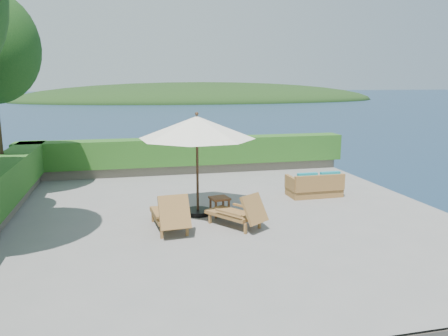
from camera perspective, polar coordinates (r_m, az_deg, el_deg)
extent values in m
plane|color=gray|center=(11.61, -0.54, -6.14)|extent=(12.00, 12.00, 0.00)
cube|color=#5C5449|center=(12.16, -0.53, -13.14)|extent=(12.00, 12.00, 3.00)
plane|color=#14223F|center=(12.83, -0.52, -19.05)|extent=(600.00, 600.00, 0.00)
ellipsoid|color=black|center=(153.42, -2.91, 8.80)|extent=(126.00, 57.60, 12.60)
cube|color=gray|center=(16.91, -4.70, -0.02)|extent=(12.00, 0.60, 0.36)
cube|color=#194D16|center=(16.79, -4.74, 2.22)|extent=(12.40, 0.90, 1.00)
cylinder|color=black|center=(11.70, -3.43, -5.74)|extent=(0.90, 0.90, 0.11)
cylinder|color=#362213|center=(11.40, -3.50, 0.26)|extent=(0.08, 0.08, 2.61)
cone|color=#EEE5CF|center=(11.25, -3.56, 5.33)|extent=(3.72, 3.72, 0.57)
sphere|color=#362213|center=(11.22, -3.59, 7.08)|extent=(0.12, 0.12, 0.09)
cube|color=#9B6438|center=(9.99, -8.15, -8.38)|extent=(0.07, 0.07, 0.27)
cube|color=#9B6438|center=(10.09, -4.84, -8.09)|extent=(0.07, 0.07, 0.27)
cube|color=#9B6438|center=(11.16, -9.29, -6.29)|extent=(0.07, 0.07, 0.27)
cube|color=#9B6438|center=(11.26, -6.33, -6.06)|extent=(0.07, 0.07, 0.27)
cube|color=#9B6438|center=(10.66, -7.31, -6.07)|extent=(0.80, 1.41, 0.09)
cube|color=#9B6438|center=(9.84, -6.49, -5.75)|extent=(0.73, 0.50, 0.73)
cube|color=#9B6438|center=(10.36, -9.05, -5.73)|extent=(0.14, 0.89, 0.05)
cube|color=#9B6438|center=(10.49, -5.20, -5.42)|extent=(0.14, 0.89, 0.05)
cube|color=#9B6438|center=(10.19, 2.81, -7.95)|extent=(0.08, 0.08, 0.25)
cube|color=#9B6438|center=(10.58, 4.66, -7.23)|extent=(0.08, 0.08, 0.25)
cube|color=#9B6438|center=(10.91, -1.85, -6.63)|extent=(0.08, 0.08, 0.25)
cube|color=#9B6438|center=(11.28, 0.04, -6.02)|extent=(0.08, 0.08, 0.25)
cube|color=#9B6438|center=(10.74, 0.97, -6.01)|extent=(1.22, 1.37, 0.09)
cube|color=#9B6438|center=(10.23, 3.99, -5.37)|extent=(0.74, 0.69, 0.67)
cube|color=#9B6438|center=(10.34, 0.58, -5.86)|extent=(0.51, 0.70, 0.05)
cube|color=#9B6438|center=(10.82, 2.87, -5.11)|extent=(0.51, 0.70, 0.05)
cube|color=brown|center=(11.26, -1.06, -5.52)|extent=(0.05, 0.05, 0.45)
cube|color=brown|center=(11.40, 0.64, -5.30)|extent=(0.05, 0.05, 0.45)
cube|color=brown|center=(11.58, -1.77, -5.04)|extent=(0.05, 0.05, 0.45)
cube|color=brown|center=(11.72, -0.11, -4.84)|extent=(0.05, 0.05, 0.45)
cube|color=brown|center=(11.42, -0.58, -3.97)|extent=(0.55, 0.55, 0.05)
cube|color=#9B6438|center=(13.74, 11.67, -2.86)|extent=(1.61, 0.83, 0.35)
cube|color=#9B6438|center=(13.35, 12.41, -1.94)|extent=(1.60, 0.15, 0.49)
cube|color=#9B6438|center=(13.37, 8.77, -1.97)|extent=(0.12, 0.80, 0.40)
cube|color=#9B6438|center=(14.03, 14.53, -1.59)|extent=(0.12, 0.80, 0.40)
cube|color=teal|center=(13.57, 10.21, -1.87)|extent=(0.70, 0.65, 0.16)
cube|color=teal|center=(13.89, 13.02, -1.68)|extent=(0.70, 0.65, 0.16)
cube|color=teal|center=(13.23, 10.83, -1.32)|extent=(0.62, 0.13, 0.32)
cube|color=teal|center=(13.56, 13.69, -1.14)|extent=(0.62, 0.13, 0.32)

